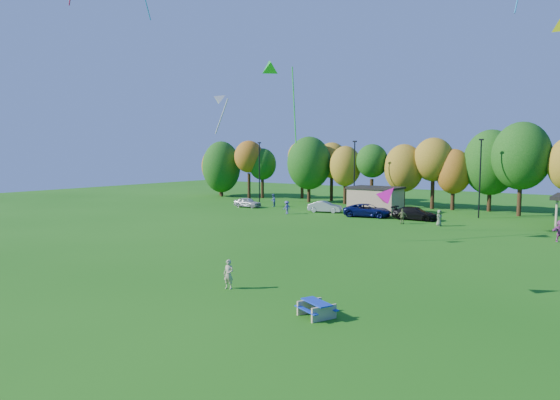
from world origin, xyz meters
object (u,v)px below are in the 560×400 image
Objects in this scene: car_c at (368,210)px; car_b at (325,207)px; picnic_table at (316,308)px; car_d at (415,213)px; kite_flyer at (229,274)px; car_a at (248,202)px.

car_b is at bearing 68.33° from car_c.
car_d reaches higher than picnic_table.
picnic_table is 6.55m from kite_flyer.
car_a is 11.74m from car_b.
car_c is (-13.68, 34.08, 0.35)m from picnic_table.
kite_flyer is 0.30× the size of car_c.
picnic_table is 0.37× the size of car_c.
kite_flyer is 0.32× the size of car_d.
picnic_table is at bearing -20.68° from kite_flyer.
picnic_table is 36.73m from car_c.
car_d is (-8.23, 34.77, 0.31)m from picnic_table.
car_d is at bearing -107.82° from car_b.
kite_flyer reaches higher than picnic_table.
car_b reaches higher than car_a.
car_d reaches higher than car_b.
picnic_table is at bearing -171.16° from car_c.
car_b is 0.84× the size of car_d.
car_c is at bearing -115.14° from car_b.
car_c is (18.01, 0.16, 0.10)m from car_a.
car_d is (11.77, -0.27, 0.03)m from car_b.
car_d is at bearing 83.09° from kite_flyer.
kite_flyer is at bearing -166.33° from picnic_table.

